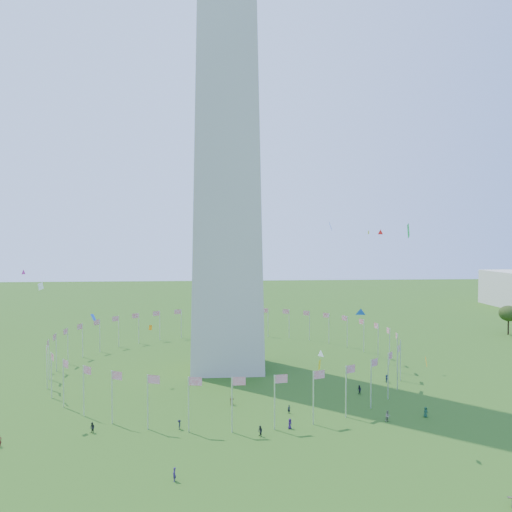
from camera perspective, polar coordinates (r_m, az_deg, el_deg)
The scene contains 5 objects.
ground at distance 75.79m, azimuth -2.52°, elevation -22.26°, with size 600.00×600.00×0.00m, color #224911.
washington_monument at distance 130.49m, azimuth -3.39°, elevation 26.13°, with size 16.80×16.80×169.00m, color #B8B2A4, non-canonical shape.
flag_ring at distance 122.03m, azimuth -3.31°, elevation -10.61°, with size 80.24×80.24×9.00m.
crowd at distance 80.62m, azimuth 3.86°, elevation -20.05°, with size 75.68×68.19×1.94m.
kites_aloft at distance 93.91m, azimuth 3.68°, elevation -5.43°, with size 89.44×74.66×30.43m.
Camera 1 is at (-2.22, -69.06, 31.14)m, focal length 35.00 mm.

